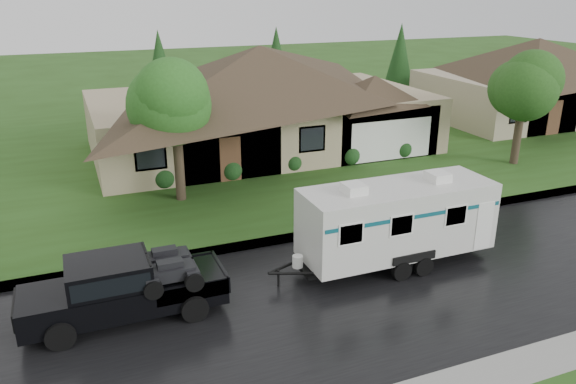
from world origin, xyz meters
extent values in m
plane|color=#284B17|center=(0.00, 0.00, 0.00)|extent=(140.00, 140.00, 0.00)
cube|color=black|center=(0.00, -2.00, 0.01)|extent=(140.00, 8.00, 0.01)
cube|color=gray|center=(0.00, 2.25, 0.07)|extent=(140.00, 0.50, 0.15)
cube|color=#284B17|center=(0.00, 15.00, 0.07)|extent=(140.00, 26.00, 0.15)
cube|color=tan|center=(2.00, 14.00, 1.65)|extent=(18.00, 10.00, 3.00)
pyramid|color=#33271B|center=(2.00, 14.00, 5.75)|extent=(19.44, 10.80, 2.60)
cube|color=tan|center=(7.40, 11.00, 1.50)|extent=(5.76, 4.00, 2.70)
cube|color=tan|center=(22.00, 14.50, 1.65)|extent=(14.00, 9.00, 3.00)
pyramid|color=#33271B|center=(22.00, 14.50, 5.45)|extent=(15.12, 9.72, 2.30)
cylinder|color=#382B1E|center=(-3.90, 7.48, 1.47)|extent=(0.41, 0.41, 2.64)
sphere|color=#317425|center=(-3.90, 7.48, 4.37)|extent=(3.65, 3.65, 3.65)
cylinder|color=#382B1E|center=(13.04, 6.22, 1.41)|extent=(0.40, 0.40, 2.51)
sphere|color=#2B5E1E|center=(13.04, 6.22, 4.16)|extent=(3.47, 3.47, 3.47)
sphere|color=#143814|center=(-4.30, 9.30, 0.65)|extent=(1.00, 1.00, 1.00)
sphere|color=#143814|center=(-1.15, 9.30, 0.65)|extent=(1.00, 1.00, 1.00)
sphere|color=#143814|center=(2.00, 9.30, 0.65)|extent=(1.00, 1.00, 1.00)
sphere|color=#143814|center=(5.15, 9.30, 0.65)|extent=(1.00, 1.00, 1.00)
sphere|color=#143814|center=(8.30, 9.30, 0.65)|extent=(1.00, 1.00, 1.00)
cube|color=black|center=(-7.17, -0.75, 0.71)|extent=(5.46, 1.82, 0.78)
cube|color=black|center=(-9.17, -0.75, 0.96)|extent=(1.46, 1.78, 0.32)
cube|color=black|center=(-7.53, -0.75, 1.41)|extent=(2.19, 1.71, 0.82)
cube|color=black|center=(-7.53, -0.75, 1.46)|extent=(2.00, 1.75, 0.50)
cube|color=black|center=(-5.44, -0.75, 0.89)|extent=(2.00, 1.73, 0.05)
cylinder|color=black|center=(-8.90, -1.64, 0.38)|extent=(0.76, 0.29, 0.76)
cylinder|color=black|center=(-8.90, 0.14, 0.38)|extent=(0.76, 0.29, 0.76)
cylinder|color=black|center=(-5.44, -1.64, 0.38)|extent=(0.76, 0.29, 0.76)
cylinder|color=black|center=(-5.44, 0.14, 0.38)|extent=(0.76, 0.29, 0.76)
cube|color=silver|center=(1.53, -0.75, 1.62)|extent=(6.37, 2.19, 2.23)
cube|color=black|center=(1.53, -0.75, 0.36)|extent=(6.74, 1.09, 0.13)
cube|color=#0D4E5C|center=(1.53, -0.75, 2.11)|extent=(6.25, 2.21, 0.13)
cube|color=white|center=(-0.11, -0.75, 2.88)|extent=(0.64, 0.73, 0.29)
cube|color=white|center=(2.99, -0.75, 2.88)|extent=(0.64, 0.73, 0.29)
cylinder|color=black|center=(1.12, -1.82, 0.32)|extent=(0.64, 0.22, 0.64)
cylinder|color=black|center=(1.12, 0.33, 0.32)|extent=(0.64, 0.22, 0.64)
cylinder|color=black|center=(1.94, -1.82, 0.32)|extent=(0.64, 0.22, 0.64)
cylinder|color=black|center=(1.94, 0.33, 0.32)|extent=(0.64, 0.22, 0.64)
camera|label=1|loc=(-8.05, -15.03, 8.75)|focal=35.00mm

